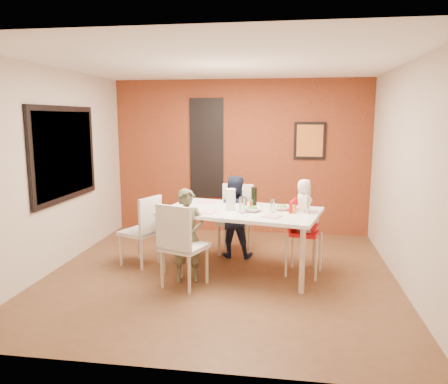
# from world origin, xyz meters

# --- Properties ---
(ground) EXTENTS (4.50, 4.50, 0.00)m
(ground) POSITION_xyz_m (0.00, 0.00, 0.00)
(ground) COLOR brown
(ground) RESTS_ON ground
(ceiling) EXTENTS (4.50, 4.50, 0.02)m
(ceiling) POSITION_xyz_m (0.00, 0.00, 2.70)
(ceiling) COLOR white
(ceiling) RESTS_ON wall_back
(wall_back) EXTENTS (4.50, 0.02, 2.70)m
(wall_back) POSITION_xyz_m (0.00, 2.25, 1.35)
(wall_back) COLOR beige
(wall_back) RESTS_ON ground
(wall_front) EXTENTS (4.50, 0.02, 2.70)m
(wall_front) POSITION_xyz_m (0.00, -2.25, 1.35)
(wall_front) COLOR beige
(wall_front) RESTS_ON ground
(wall_left) EXTENTS (0.02, 4.50, 2.70)m
(wall_left) POSITION_xyz_m (-2.25, 0.00, 1.35)
(wall_left) COLOR beige
(wall_left) RESTS_ON ground
(wall_right) EXTENTS (0.02, 4.50, 2.70)m
(wall_right) POSITION_xyz_m (2.25, 0.00, 1.35)
(wall_right) COLOR beige
(wall_right) RESTS_ON ground
(brick_accent_wall) EXTENTS (4.50, 0.02, 2.70)m
(brick_accent_wall) POSITION_xyz_m (0.00, 2.23, 1.35)
(brick_accent_wall) COLOR maroon
(brick_accent_wall) RESTS_ON ground
(picture_window_frame) EXTENTS (0.05, 1.70, 1.30)m
(picture_window_frame) POSITION_xyz_m (-2.22, 0.20, 1.55)
(picture_window_frame) COLOR black
(picture_window_frame) RESTS_ON wall_left
(picture_window_pane) EXTENTS (0.02, 1.55, 1.15)m
(picture_window_pane) POSITION_xyz_m (-2.21, 0.20, 1.55)
(picture_window_pane) COLOR black
(picture_window_pane) RESTS_ON wall_left
(glassblock_strip) EXTENTS (0.55, 0.03, 1.70)m
(glassblock_strip) POSITION_xyz_m (-0.60, 2.21, 1.50)
(glassblock_strip) COLOR silver
(glassblock_strip) RESTS_ON wall_back
(glassblock_surround) EXTENTS (0.60, 0.03, 1.76)m
(glassblock_surround) POSITION_xyz_m (-0.60, 2.21, 1.50)
(glassblock_surround) COLOR black
(glassblock_surround) RESTS_ON wall_back
(art_print_frame) EXTENTS (0.54, 0.03, 0.64)m
(art_print_frame) POSITION_xyz_m (1.20, 2.21, 1.65)
(art_print_frame) COLOR black
(art_print_frame) RESTS_ON wall_back
(art_print_canvas) EXTENTS (0.44, 0.01, 0.54)m
(art_print_canvas) POSITION_xyz_m (1.20, 2.19, 1.65)
(art_print_canvas) COLOR orange
(art_print_canvas) RESTS_ON wall_back
(dining_table) EXTENTS (2.21, 1.53, 0.84)m
(dining_table) POSITION_xyz_m (0.24, 0.17, 0.77)
(dining_table) COLOR white
(dining_table) RESTS_ON ground
(chair_near) EXTENTS (0.62, 0.62, 1.04)m
(chair_near) POSITION_xyz_m (-0.41, -0.54, 0.58)
(chair_near) COLOR beige
(chair_near) RESTS_ON ground
(chair_far) EXTENTS (0.52, 0.52, 1.03)m
(chair_far) POSITION_xyz_m (0.08, 1.03, 0.58)
(chair_far) COLOR white
(chair_far) RESTS_ON ground
(chair_left) EXTENTS (0.59, 0.59, 0.98)m
(chair_left) POSITION_xyz_m (-1.10, 0.19, 0.55)
(chair_left) COLOR beige
(chair_left) RESTS_ON ground
(high_chair) EXTENTS (0.49, 0.49, 0.99)m
(high_chair) POSITION_xyz_m (1.04, 0.18, 0.59)
(high_chair) COLOR red
(high_chair) RESTS_ON ground
(child_near) EXTENTS (0.49, 0.39, 1.18)m
(child_near) POSITION_xyz_m (-0.37, -0.30, 0.59)
(child_near) COLOR #52523A
(child_near) RESTS_ON ground
(child_far) EXTENTS (0.60, 0.47, 1.21)m
(child_far) POSITION_xyz_m (0.07, 0.78, 0.61)
(child_far) COLOR #161B31
(child_far) RESTS_ON ground
(toddler) EXTENTS (0.27, 0.37, 0.68)m
(toddler) POSITION_xyz_m (1.06, 0.17, 0.92)
(toddler) COLOR white
(toddler) RESTS_ON high_chair
(plate_near_left) EXTENTS (0.23, 0.23, 0.01)m
(plate_near_left) POSITION_xyz_m (-0.16, -0.06, 0.85)
(plate_near_left) COLOR white
(plate_near_left) RESTS_ON dining_table
(plate_far_mid) EXTENTS (0.24, 0.24, 0.01)m
(plate_far_mid) POSITION_xyz_m (0.38, 0.47, 0.85)
(plate_far_mid) COLOR white
(plate_far_mid) RESTS_ON dining_table
(plate_near_right) EXTENTS (0.27, 0.27, 0.01)m
(plate_near_right) POSITION_xyz_m (0.67, -0.17, 0.85)
(plate_near_right) COLOR white
(plate_near_right) RESTS_ON dining_table
(plate_far_left) EXTENTS (0.26, 0.26, 0.01)m
(plate_far_left) POSITION_xyz_m (-0.29, 0.60, 0.85)
(plate_far_left) COLOR white
(plate_far_left) RESTS_ON dining_table
(salad_bowl_a) EXTENTS (0.27, 0.27, 0.06)m
(salad_bowl_a) POSITION_xyz_m (0.40, 0.09, 0.87)
(salad_bowl_a) COLOR white
(salad_bowl_a) RESTS_ON dining_table
(salad_bowl_b) EXTENTS (0.24, 0.24, 0.05)m
(salad_bowl_b) POSITION_xyz_m (0.78, 0.25, 0.87)
(salad_bowl_b) COLOR white
(salad_bowl_b) RESTS_ON dining_table
(wine_bottle) EXTENTS (0.08, 0.08, 0.29)m
(wine_bottle) POSITION_xyz_m (0.41, 0.25, 0.99)
(wine_bottle) COLOR black
(wine_bottle) RESTS_ON dining_table
(wine_glass_a) EXTENTS (0.07, 0.07, 0.21)m
(wine_glass_a) POSITION_xyz_m (0.28, -0.01, 0.94)
(wine_glass_a) COLOR silver
(wine_glass_a) RESTS_ON dining_table
(wine_glass_b) EXTENTS (0.06, 0.06, 0.18)m
(wine_glass_b) POSITION_xyz_m (0.66, 0.08, 0.93)
(wine_glass_b) COLOR silver
(wine_glass_b) RESTS_ON dining_table
(paper_towel_roll) EXTENTS (0.12, 0.12, 0.28)m
(paper_towel_roll) POSITION_xyz_m (0.11, 0.15, 0.98)
(paper_towel_roll) COLOR white
(paper_towel_roll) RESTS_ON dining_table
(condiment_red) EXTENTS (0.03, 0.03, 0.13)m
(condiment_red) POSITION_xyz_m (0.38, 0.09, 0.90)
(condiment_red) COLOR red
(condiment_red) RESTS_ON dining_table
(condiment_green) EXTENTS (0.03, 0.03, 0.13)m
(condiment_green) POSITION_xyz_m (0.39, 0.20, 0.91)
(condiment_green) COLOR #2D6923
(condiment_green) RESTS_ON dining_table
(condiment_brown) EXTENTS (0.03, 0.03, 0.13)m
(condiment_brown) POSITION_xyz_m (0.30, 0.25, 0.90)
(condiment_brown) COLOR brown
(condiment_brown) RESTS_ON dining_table
(sippy_cup) EXTENTS (0.06, 0.06, 0.10)m
(sippy_cup) POSITION_xyz_m (0.93, 0.07, 0.89)
(sippy_cup) COLOR orange
(sippy_cup) RESTS_ON dining_table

